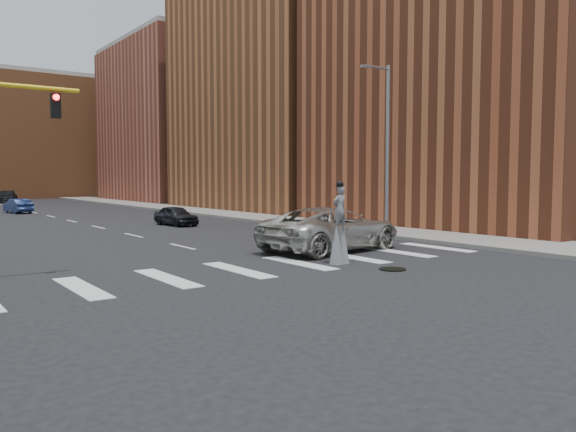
# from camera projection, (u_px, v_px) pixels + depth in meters

# --- Properties ---
(ground_plane) EXTENTS (160.00, 160.00, 0.00)m
(ground_plane) POSITION_uv_depth(u_px,v_px,m) (286.00, 271.00, 18.83)
(ground_plane) COLOR black
(ground_plane) RESTS_ON ground
(sidewalk_right) EXTENTS (5.00, 90.00, 0.18)m
(sidewalk_right) POSITION_uv_depth(u_px,v_px,m) (231.00, 214.00, 46.33)
(sidewalk_right) COLOR slate
(sidewalk_right) RESTS_ON ground
(manhole) EXTENTS (0.90, 0.90, 0.04)m
(manhole) POSITION_uv_depth(u_px,v_px,m) (392.00, 269.00, 18.98)
(manhole) COLOR black
(manhole) RESTS_ON ground
(building_near) EXTENTS (16.00, 20.00, 22.00)m
(building_near) POSITION_uv_depth(u_px,v_px,m) (483.00, 59.00, 37.44)
(building_near) COLOR brown
(building_near) RESTS_ON ground
(building_mid) EXTENTS (16.00, 22.00, 24.00)m
(building_mid) POSITION_uv_depth(u_px,v_px,m) (289.00, 87.00, 55.11)
(building_mid) COLOR #9A5730
(building_mid) RESTS_ON ground
(building_far) EXTENTS (16.00, 22.00, 20.00)m
(building_far) POSITION_uv_depth(u_px,v_px,m) (182.00, 125.00, 74.60)
(building_far) COLOR #B05741
(building_far) RESTS_ON ground
(building_backdrop) EXTENTS (26.00, 14.00, 18.00)m
(building_backdrop) POSITION_uv_depth(u_px,v_px,m) (16.00, 138.00, 84.62)
(building_backdrop) COLOR #9A5730
(building_backdrop) RESTS_ON ground
(streetlight) EXTENTS (2.05, 0.20, 9.00)m
(streetlight) POSITION_uv_depth(u_px,v_px,m) (386.00, 144.00, 29.73)
(streetlight) COLOR slate
(streetlight) RESTS_ON ground
(stilt_performer) EXTENTS (0.84, 0.55, 3.01)m
(stilt_performer) POSITION_uv_depth(u_px,v_px,m) (340.00, 232.00, 20.22)
(stilt_performer) COLOR black
(stilt_performer) RESTS_ON ground
(suv_crossing) EXTENTS (7.05, 3.96, 1.86)m
(suv_crossing) POSITION_uv_depth(u_px,v_px,m) (332.00, 229.00, 23.87)
(suv_crossing) COLOR #BAB7AF
(suv_crossing) RESTS_ON ground
(car_near) EXTENTS (1.82, 3.87, 1.28)m
(car_near) POSITION_uv_depth(u_px,v_px,m) (176.00, 216.00, 36.30)
(car_near) COLOR black
(car_near) RESTS_ON ground
(car_mid) EXTENTS (1.87, 3.96, 1.26)m
(car_mid) POSITION_uv_depth(u_px,v_px,m) (18.00, 206.00, 48.51)
(car_mid) COLOR navy
(car_mid) RESTS_ON ground
(car_far) EXTENTS (3.51, 5.40, 1.45)m
(car_far) POSITION_uv_depth(u_px,v_px,m) (6.00, 197.00, 68.67)
(car_far) COLOR black
(car_far) RESTS_ON ground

